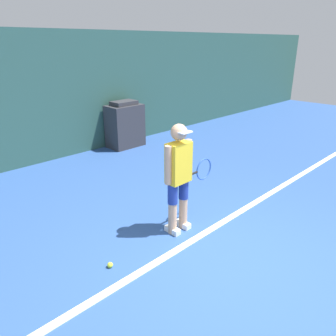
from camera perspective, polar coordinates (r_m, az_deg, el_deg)
name	(u,v)px	position (r m, az deg, el deg)	size (l,w,h in m)	color
ground_plane	(234,267)	(4.21, 11.45, -16.48)	(24.00, 24.00, 0.00)	#2D5193
back_wall	(33,100)	(7.58, -22.50, 10.96)	(24.00, 0.10, 2.80)	#2D564C
court_baseline	(190,242)	(4.55, 3.84, -12.76)	(21.60, 0.10, 0.01)	white
tennis_player	(179,174)	(4.43, 1.96, -1.09)	(0.96, 0.28, 1.56)	tan
tennis_ball	(110,265)	(4.16, -10.06, -16.29)	(0.07, 0.07, 0.07)	#D1E533
covered_chair	(125,125)	(8.45, -7.50, 7.44)	(0.89, 0.56, 1.16)	#333338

